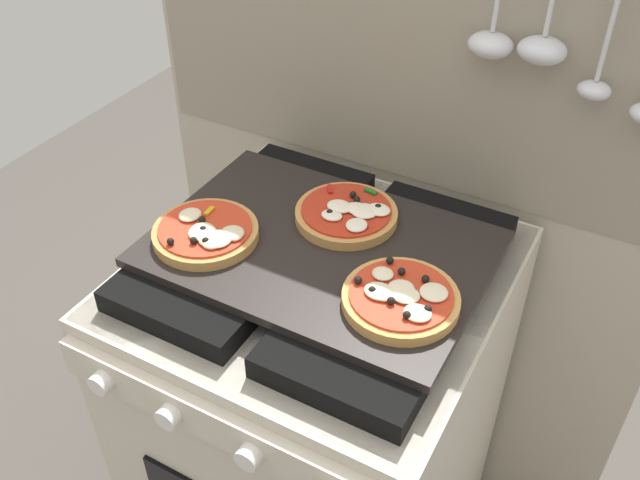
# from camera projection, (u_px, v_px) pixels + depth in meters

# --- Properties ---
(kitchen_backsplash) EXTENTS (1.10, 0.09, 1.55)m
(kitchen_backsplash) POSITION_uv_depth(u_px,v_px,m) (399.00, 204.00, 1.46)
(kitchen_backsplash) COLOR #B2A893
(kitchen_backsplash) RESTS_ON ground_plane
(stove) EXTENTS (0.60, 0.64, 0.90)m
(stove) POSITION_uv_depth(u_px,v_px,m) (320.00, 422.00, 1.44)
(stove) COLOR beige
(stove) RESTS_ON ground_plane
(baking_tray) EXTENTS (0.54, 0.38, 0.02)m
(baking_tray) POSITION_uv_depth(u_px,v_px,m) (320.00, 249.00, 1.16)
(baking_tray) COLOR black
(baking_tray) RESTS_ON stove
(pizza_left) EXTENTS (0.18, 0.18, 0.03)m
(pizza_left) POSITION_uv_depth(u_px,v_px,m) (206.00, 232.00, 1.15)
(pizza_left) COLOR #C18947
(pizza_left) RESTS_ON baking_tray
(pizza_right) EXTENTS (0.18, 0.18, 0.03)m
(pizza_right) POSITION_uv_depth(u_px,v_px,m) (401.00, 298.00, 1.03)
(pizza_right) COLOR tan
(pizza_right) RESTS_ON baking_tray
(pizza_center) EXTENTS (0.18, 0.18, 0.03)m
(pizza_center) POSITION_uv_depth(u_px,v_px,m) (347.00, 214.00, 1.20)
(pizza_center) COLOR #C18947
(pizza_center) RESTS_ON baking_tray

